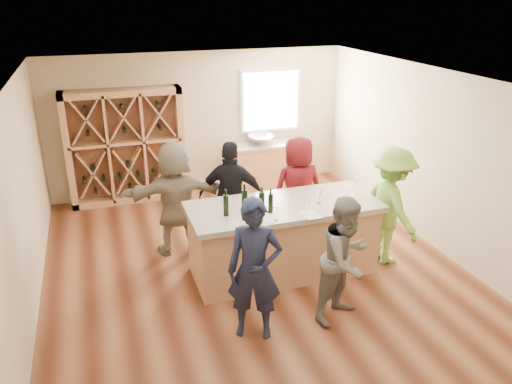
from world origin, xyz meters
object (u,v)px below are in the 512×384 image
object	(u,v)px
person_server	(391,206)
person_far_right	(298,189)
sink	(261,140)
wine_bottle_d	(262,203)
wine_bottle_e	(271,203)
person_near_right	(346,259)
person_far_mid	(232,197)
wine_bottle_c	(245,201)
wine_bottle_a	(226,205)
person_near_left	(255,270)
wine_rack	(126,147)
tasting_counter_base	(283,241)
person_far_left	(176,198)

from	to	relation	value
person_server	person_far_right	distance (m)	1.52
sink	person_server	distance (m)	3.67
wine_bottle_d	wine_bottle_e	xyz separation A→B (m)	(0.13, 0.01, -0.02)
person_server	person_far_right	size ratio (longest dim) A/B	1.03
wine_bottle_d	person_near_right	bearing A→B (deg)	-55.31
sink	wine_bottle_e	size ratio (longest dim) A/B	2.01
person_near_right	person_far_mid	size ratio (longest dim) A/B	0.92
wine_bottle_c	person_far_mid	world-z (taller)	person_far_mid
wine_bottle_c	wine_bottle_d	xyz separation A→B (m)	(0.20, -0.12, -0.01)
wine_bottle_d	person_far_right	bearing A→B (deg)	48.50
wine_bottle_e	person_far_right	distance (m)	1.48
sink	person_near_right	xyz separation A→B (m)	(-0.49, -4.65, -0.20)
wine_bottle_c	person_server	world-z (taller)	person_server
sink	wine_bottle_a	xyz separation A→B (m)	(-1.69, -3.50, 0.21)
sink	person_far_right	size ratio (longest dim) A/B	0.31
person_near_right	wine_bottle_a	bearing A→B (deg)	109.37
person_far_right	person_server	bearing A→B (deg)	130.77
person_near_left	sink	bearing A→B (deg)	92.98
person_server	person_far_mid	size ratio (longest dim) A/B	1.01
wine_rack	wine_bottle_a	world-z (taller)	wine_rack
tasting_counter_base	wine_bottle_d	distance (m)	0.86
wine_bottle_e	person_near_left	distance (m)	1.24
wine_rack	person_server	size ratio (longest dim) A/B	1.22
person_near_right	person_far_right	bearing A→B (deg)	55.85
tasting_counter_base	person_far_right	size ratio (longest dim) A/B	1.48
wine_bottle_c	tasting_counter_base	bearing A→B (deg)	7.82
wine_bottle_a	wine_bottle_d	world-z (taller)	wine_bottle_d
wine_bottle_d	wine_bottle_a	bearing A→B (deg)	168.15
wine_rack	sink	distance (m)	2.70
wine_bottle_e	person_server	size ratio (longest dim) A/B	0.15
sink	wine_bottle_d	distance (m)	3.81
wine_bottle_d	person_far_left	size ratio (longest dim) A/B	0.17
wine_bottle_e	person_far_left	distance (m)	1.72
sink	person_far_right	distance (m)	2.46
tasting_counter_base	wine_bottle_e	size ratio (longest dim) A/B	9.63
wine_rack	person_near_right	size ratio (longest dim) A/B	1.35
wine_bottle_d	person_near_right	size ratio (longest dim) A/B	0.19
wine_bottle_e	person_near_left	xyz separation A→B (m)	(-0.57, -1.05, -0.33)
wine_bottle_a	wine_bottle_d	distance (m)	0.48
wine_rack	person_far_left	size ratio (longest dim) A/B	1.21
tasting_counter_base	wine_bottle_e	xyz separation A→B (m)	(-0.27, -0.19, 0.71)
wine_bottle_e	person_near_right	world-z (taller)	person_near_right
sink	wine_bottle_e	distance (m)	3.75
sink	person_far_left	distance (m)	3.14
wine_bottle_d	person_far_right	xyz separation A→B (m)	(1.02, 1.15, -0.36)
sink	person_near_right	distance (m)	4.68
person_near_left	wine_bottle_a	bearing A→B (deg)	114.07
person_far_right	person_near_right	bearing A→B (deg)	80.98
wine_rack	person_far_right	xyz separation A→B (m)	(2.50, -2.52, -0.22)
person_near_right	person_server	bearing A→B (deg)	12.77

